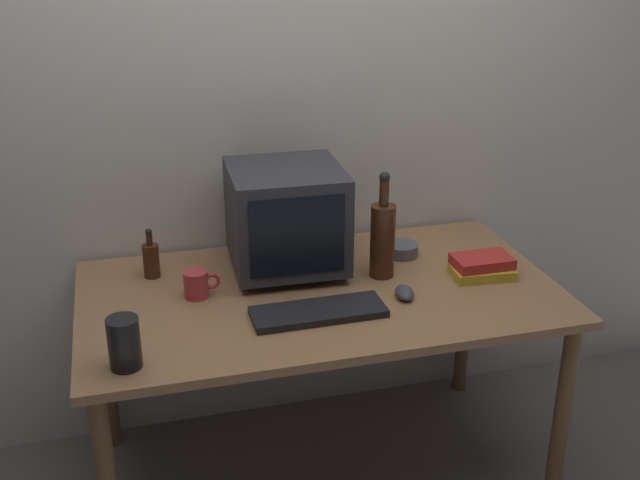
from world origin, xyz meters
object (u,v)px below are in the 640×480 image
object	(u,v)px
crt_monitor	(286,218)
book_stack	(482,267)
computer_mouse	(404,293)
bottle_short	(151,259)
metal_canister	(124,343)
bottle_tall	(383,237)
keyboard	(318,312)
mug	(197,284)
cd_spindle	(402,250)

from	to	relation	value
crt_monitor	book_stack	size ratio (longest dim) A/B	1.82
computer_mouse	bottle_short	size ratio (longest dim) A/B	0.56
metal_canister	bottle_short	bearing A→B (deg)	79.13
book_stack	metal_canister	xyz separation A→B (m)	(-1.21, -0.28, 0.04)
crt_monitor	bottle_tall	xyz separation A→B (m)	(0.30, -0.14, -0.05)
keyboard	metal_canister	size ratio (longest dim) A/B	2.80
crt_monitor	bottle_short	size ratio (longest dim) A/B	2.23
bottle_tall	metal_canister	distance (m)	0.95
bottle_short	mug	world-z (taller)	bottle_short
crt_monitor	metal_canister	world-z (taller)	crt_monitor
bottle_short	metal_canister	size ratio (longest dim) A/B	1.19
bottle_tall	cd_spindle	xyz separation A→B (m)	(0.13, 0.14, -0.12)
keyboard	metal_canister	xyz separation A→B (m)	(-0.59, -0.15, 0.06)
keyboard	computer_mouse	world-z (taller)	computer_mouse
computer_mouse	bottle_short	bearing A→B (deg)	164.42
mug	metal_canister	bearing A→B (deg)	-122.73
bottle_short	mug	bearing A→B (deg)	-55.50
keyboard	book_stack	world-z (taller)	book_stack
keyboard	bottle_tall	distance (m)	0.39
computer_mouse	cd_spindle	world-z (taller)	cd_spindle
crt_monitor	bottle_short	bearing A→B (deg)	172.57
keyboard	book_stack	xyz separation A→B (m)	(0.62, 0.13, 0.02)
cd_spindle	book_stack	bearing A→B (deg)	-48.43
book_stack	mug	size ratio (longest dim) A/B	1.83
cd_spindle	computer_mouse	bearing A→B (deg)	-108.95
bottle_tall	cd_spindle	bearing A→B (deg)	47.95
bottle_short	metal_canister	xyz separation A→B (m)	(-0.11, -0.57, 0.01)
computer_mouse	metal_canister	size ratio (longest dim) A/B	0.67
crt_monitor	keyboard	distance (m)	0.40
cd_spindle	crt_monitor	bearing A→B (deg)	-179.38
computer_mouse	bottle_short	world-z (taller)	bottle_short
book_stack	mug	world-z (taller)	mug
crt_monitor	computer_mouse	bearing A→B (deg)	-44.52
crt_monitor	bottle_short	world-z (taller)	crt_monitor
bottle_tall	metal_canister	world-z (taller)	bottle_tall
bottle_tall	metal_canister	size ratio (longest dim) A/B	2.51
bottle_short	cd_spindle	distance (m)	0.90
bottle_tall	mug	xyz separation A→B (m)	(-0.63, 0.00, -0.10)
metal_canister	computer_mouse	bearing A→B (deg)	12.19
bottle_short	mug	xyz separation A→B (m)	(0.13, -0.19, -0.02)
keyboard	cd_spindle	xyz separation A→B (m)	(0.41, 0.36, 0.01)
mug	book_stack	bearing A→B (deg)	-5.73
metal_canister	bottle_tall	bearing A→B (deg)	23.03
crt_monitor	book_stack	world-z (taller)	crt_monitor
book_stack	cd_spindle	size ratio (longest dim) A/B	1.83
keyboard	metal_canister	bearing A→B (deg)	-166.48
book_stack	mug	xyz separation A→B (m)	(-0.97, 0.10, 0.01)
crt_monitor	keyboard	size ratio (longest dim) A/B	0.95
keyboard	mug	size ratio (longest dim) A/B	3.50
keyboard	mug	xyz separation A→B (m)	(-0.35, 0.23, 0.03)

